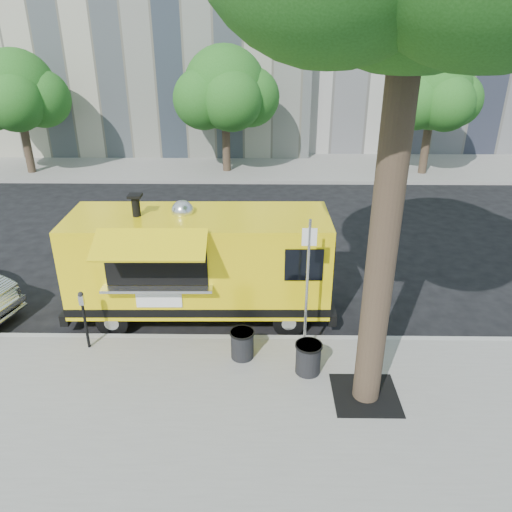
{
  "coord_description": "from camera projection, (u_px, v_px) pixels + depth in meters",
  "views": [
    {
      "loc": [
        0.67,
        -10.1,
        6.41
      ],
      "look_at": [
        0.54,
        0.0,
        1.68
      ],
      "focal_mm": 35.0,
      "sensor_mm": 36.0,
      "label": 1
    }
  ],
  "objects": [
    {
      "name": "far_tree_c",
      "position": [
        433.0,
        92.0,
        21.42
      ],
      "size": [
        3.24,
        3.24,
        5.21
      ],
      "color": "#33261C",
      "rests_on": "far_sidewalk"
    },
    {
      "name": "tree_well",
      "position": [
        365.0,
        395.0,
        9.24
      ],
      "size": [
        1.2,
        1.2,
        0.02
      ],
      "primitive_type": "cube",
      "color": "black",
      "rests_on": "sidewalk"
    },
    {
      "name": "sign_post",
      "position": [
        307.0,
        282.0,
        9.66
      ],
      "size": [
        0.28,
        0.06,
        3.0
      ],
      "color": "silver",
      "rests_on": "sidewalk"
    },
    {
      "name": "far_tree_a",
      "position": [
        16.0,
        90.0,
        21.53
      ],
      "size": [
        3.42,
        3.42,
        5.36
      ],
      "color": "#33261C",
      "rests_on": "far_sidewalk"
    },
    {
      "name": "trash_bin_right",
      "position": [
        308.0,
        357.0,
        9.73
      ],
      "size": [
        0.53,
        0.53,
        0.64
      ],
      "color": "black",
      "rests_on": "sidewalk"
    },
    {
      "name": "sidewalk",
      "position": [
        220.0,
        447.0,
        8.21
      ],
      "size": [
        60.0,
        6.0,
        0.15
      ],
      "primitive_type": "cube",
      "color": "gray",
      "rests_on": "ground"
    },
    {
      "name": "curb",
      "position": [
        231.0,
        339.0,
        10.99
      ],
      "size": [
        60.0,
        0.14,
        0.16
      ],
      "primitive_type": "cube",
      "color": "#999993",
      "rests_on": "ground"
    },
    {
      "name": "far_tree_b",
      "position": [
        225.0,
        88.0,
        21.75
      ],
      "size": [
        3.6,
        3.6,
        5.5
      ],
      "color": "#33261C",
      "rests_on": "far_sidewalk"
    },
    {
      "name": "parking_meter",
      "position": [
        84.0,
        313.0,
        10.27
      ],
      "size": [
        0.11,
        0.11,
        1.33
      ],
      "color": "black",
      "rests_on": "sidewalk"
    },
    {
      "name": "far_sidewalk",
      "position": [
        249.0,
        167.0,
        24.06
      ],
      "size": [
        60.0,
        5.0,
        0.15
      ],
      "primitive_type": "cube",
      "color": "gray",
      "rests_on": "ground"
    },
    {
      "name": "food_truck",
      "position": [
        199.0,
        263.0,
        11.43
      ],
      "size": [
        6.18,
        2.88,
        3.02
      ],
      "rotation": [
        0.0,
        0.0,
        0.01
      ],
      "color": "yellow",
      "rests_on": "ground"
    },
    {
      "name": "ground",
      "position": [
        234.0,
        320.0,
        11.87
      ],
      "size": [
        120.0,
        120.0,
        0.0
      ],
      "primitive_type": "plane",
      "color": "black",
      "rests_on": "ground"
    },
    {
      "name": "trash_bin_left",
      "position": [
        242.0,
        343.0,
        10.17
      ],
      "size": [
        0.51,
        0.51,
        0.61
      ],
      "color": "black",
      "rests_on": "sidewalk"
    }
  ]
}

